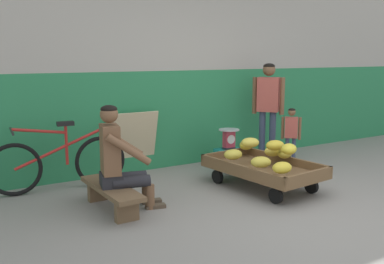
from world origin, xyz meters
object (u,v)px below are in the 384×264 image
Objects in this scene: vendor_seated at (119,158)px; plastic_crate at (229,159)px; banana_cart at (263,170)px; weighing_scale at (229,139)px; sign_board at (133,143)px; customer_adult at (268,102)px; low_bench at (112,192)px; bicycle_near_left at (59,163)px; customer_child at (291,132)px.

plastic_crate is at bearing 21.16° from vendor_seated.
banana_cart is 1.04m from weighing_scale.
vendor_seated is 1.51m from sign_board.
customer_adult reaches higher than banana_cart.
low_bench is 0.72× the size of customer_adult.
bicycle_near_left is 3.22m from customer_adult.
plastic_crate is (2.03, 0.78, -0.42)m from vendor_seated.
customer_child reaches higher than low_bench.
banana_cart is 2.53m from bicycle_near_left.
vendor_seated reaches higher than bicycle_near_left.
plastic_crate is at bearing 78.77° from banana_cart.
banana_cart is at bearing -6.58° from vendor_seated.
banana_cart is 4.21× the size of plastic_crate.
low_bench is at bearing 167.27° from vendor_seated.
customer_adult is at bearing 2.07° from plastic_crate.
customer_adult is at bearing 2.16° from weighing_scale.
customer_adult is (2.86, 0.79, 0.75)m from low_bench.
customer_child is at bearing 28.85° from banana_cart.
plastic_crate is 2.42m from bicycle_near_left.
banana_cart reaches higher than low_bench.
weighing_scale is at bearing 19.88° from low_bench.
vendor_seated reaches higher than sign_board.
banana_cart is at bearing -29.22° from bicycle_near_left.
banana_cart is 1.69× the size of customer_child.
plastic_crate is 1.42m from sign_board.
bicycle_near_left is at bearing 167.73° from customer_child.
customer_adult is at bearing -13.84° from sign_board.
plastic_crate is 0.99m from customer_child.
banana_cart is 0.99× the size of customer_adult.
weighing_scale is (2.03, 0.78, -0.11)m from vendor_seated.
sign_board is at bearing 157.57° from weighing_scale.
low_bench is 3.69× the size of weighing_scale.
weighing_scale reaches higher than low_bench.
customer_adult is at bearing -3.82° from bicycle_near_left.
bicycle_near_left is (-2.20, 1.23, 0.11)m from banana_cart.
low_bench is 2.25m from plastic_crate.
banana_cart is 1.37× the size of low_bench.
customer_adult reaches higher than low_bench.
plastic_crate is at bearing 19.91° from low_bench.
customer_adult is at bearing 47.14° from banana_cart.
weighing_scale is 0.18× the size of bicycle_near_left.
customer_adult reaches higher than sign_board.
customer_adult is (2.78, 0.81, 0.38)m from vendor_seated.
banana_cart is at bearing -6.86° from low_bench.
sign_board is 2.29m from customer_child.
plastic_crate reaches higher than low_bench.
bicycle_near_left is at bearing 106.12° from low_bench.
customer_adult reaches higher than customer_child.
sign_board is (-1.28, 0.53, 0.29)m from plastic_crate.
vendor_seated is 2.21m from plastic_crate.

